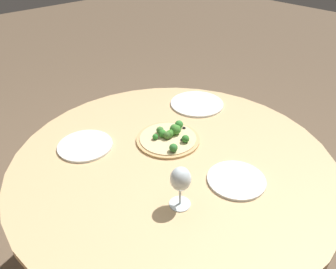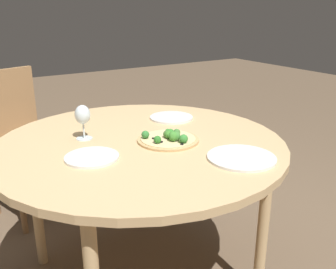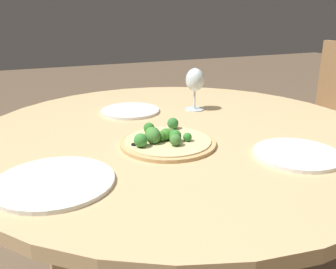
% 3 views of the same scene
% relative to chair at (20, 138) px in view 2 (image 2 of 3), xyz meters
% --- Properties ---
extents(dining_table, '(1.27, 1.27, 0.74)m').
position_rel_chair_xyz_m(dining_table, '(1.01, 0.32, 0.17)').
color(dining_table, tan).
rests_on(dining_table, ground_plane).
extents(chair, '(0.50, 0.50, 0.93)m').
position_rel_chair_xyz_m(chair, '(0.00, 0.00, 0.00)').
color(chair, '#997047').
rests_on(chair, ground_plane).
extents(pizza, '(0.27, 0.27, 0.06)m').
position_rel_chair_xyz_m(pizza, '(1.08, 0.43, 0.24)').
color(pizza, tan).
rests_on(pizza, dining_table).
extents(wine_glass, '(0.07, 0.07, 0.16)m').
position_rel_chair_xyz_m(wine_glass, '(0.85, 0.13, 0.33)').
color(wine_glass, silver).
rests_on(wine_glass, dining_table).
extents(plate_near, '(0.23, 0.23, 0.01)m').
position_rel_chair_xyz_m(plate_near, '(0.79, 0.63, 0.23)').
color(plate_near, silver).
rests_on(plate_near, dining_table).
extents(plate_far, '(0.27, 0.27, 0.01)m').
position_rel_chair_xyz_m(plate_far, '(1.40, 0.56, 0.23)').
color(plate_far, silver).
rests_on(plate_far, dining_table).
extents(plate_side, '(0.21, 0.21, 0.01)m').
position_rel_chair_xyz_m(plate_side, '(1.09, 0.07, 0.23)').
color(plate_side, silver).
rests_on(plate_side, dining_table).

